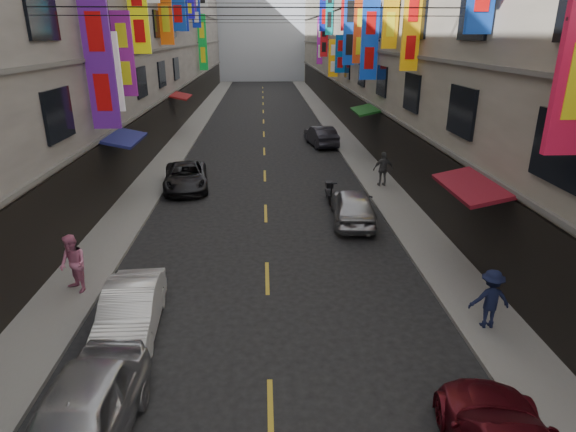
{
  "coord_description": "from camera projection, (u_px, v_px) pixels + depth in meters",
  "views": [
    {
      "loc": [
        -0.04,
        4.22,
        7.31
      ],
      "look_at": [
        0.43,
        13.37,
        3.86
      ],
      "focal_mm": 30.0,
      "sensor_mm": 36.0,
      "label": 1
    }
  ],
  "objects": [
    {
      "name": "pedestrian_rfar",
      "position": [
        383.0,
        169.0,
        24.22
      ],
      "size": [
        1.07,
        0.67,
        1.75
      ],
      "primitive_type": "imported",
      "rotation": [
        0.0,
        0.0,
        3.23
      ],
      "color": "#4F4F51",
      "rests_on": "sidewalk_right"
    },
    {
      "name": "car_right_mid",
      "position": [
        353.0,
        205.0,
        19.87
      ],
      "size": [
        2.07,
        4.35,
        1.43
      ],
      "primitive_type": "imported",
      "rotation": [
        0.0,
        0.0,
        3.05
      ],
      "color": "#A6A6AA",
      "rests_on": "ground"
    },
    {
      "name": "pedestrian_lfar",
      "position": [
        73.0,
        264.0,
        14.12
      ],
      "size": [
        1.05,
        1.02,
        1.79
      ],
      "primitive_type": "imported",
      "rotation": [
        0.0,
        0.0,
        -0.73
      ],
      "color": "pink",
      "rests_on": "sidewalk_left"
    },
    {
      "name": "car_left_mid",
      "position": [
        131.0,
        311.0,
        12.43
      ],
      "size": [
        1.58,
        3.92,
        1.27
      ],
      "primitive_type": "imported",
      "rotation": [
        0.0,
        0.0,
        0.06
      ],
      "color": "white",
      "rests_on": "ground"
    },
    {
      "name": "sidewalk_right",
      "position": [
        339.0,
        133.0,
        38.16
      ],
      "size": [
        2.0,
        90.0,
        0.12
      ],
      "primitive_type": "cube",
      "color": "slate",
      "rests_on": "ground"
    },
    {
      "name": "car_left_near",
      "position": [
        78.0,
        423.0,
        8.7
      ],
      "size": [
        1.97,
        4.43,
        1.48
      ],
      "primitive_type": "imported",
      "rotation": [
        0.0,
        0.0,
        -0.05
      ],
      "color": "#BCBCC1",
      "rests_on": "ground"
    },
    {
      "name": "scooter_far_right",
      "position": [
        330.0,
        192.0,
        22.44
      ],
      "size": [
        0.5,
        1.8,
        1.14
      ],
      "rotation": [
        0.0,
        0.0,
        3.13
      ],
      "color": "black",
      "rests_on": "ground"
    },
    {
      "name": "car_right_far",
      "position": [
        321.0,
        136.0,
        33.76
      ],
      "size": [
        2.16,
        4.4,
        1.39
      ],
      "primitive_type": "imported",
      "rotation": [
        0.0,
        0.0,
        3.31
      ],
      "color": "#2B2A33",
      "rests_on": "ground"
    },
    {
      "name": "sidewalk_left",
      "position": [
        187.0,
        134.0,
        37.58
      ],
      "size": [
        2.0,
        90.0,
        0.12
      ],
      "primitive_type": "cube",
      "color": "slate",
      "rests_on": "ground"
    },
    {
      "name": "pedestrian_rnear",
      "position": [
        490.0,
        299.0,
        12.42
      ],
      "size": [
        1.06,
        0.57,
        1.62
      ],
      "primitive_type": "imported",
      "rotation": [
        0.0,
        0.0,
        3.11
      ],
      "color": "#131834",
      "rests_on": "sidewalk_right"
    },
    {
      "name": "building_row_right",
      "position": [
        426.0,
        3.0,
        35.13
      ],
      "size": [
        10.14,
        90.0,
        19.0
      ],
      "color": "#A69C8B",
      "rests_on": "ground"
    },
    {
      "name": "haze_block",
      "position": [
        261.0,
        12.0,
        80.74
      ],
      "size": [
        18.0,
        8.0,
        22.0
      ],
      "primitive_type": "cube",
      "color": "silver",
      "rests_on": "ground"
    },
    {
      "name": "building_row_left",
      "position": [
        92.0,
        2.0,
        33.97
      ],
      "size": [
        10.14,
        90.0,
        19.0
      ],
      "color": "gray",
      "rests_on": "ground"
    },
    {
      "name": "shop_signage",
      "position": [
        258.0,
        3.0,
        27.86
      ],
      "size": [
        14.0,
        55.0,
        11.42
      ],
      "color": "#0F58B4",
      "rests_on": "ground"
    },
    {
      "name": "lane_markings",
      "position": [
        264.0,
        142.0,
        35.09
      ],
      "size": [
        0.12,
        80.2,
        0.01
      ],
      "color": "gold",
      "rests_on": "ground"
    },
    {
      "name": "overhead_cables",
      "position": [
        262.0,
        3.0,
        23.57
      ],
      "size": [
        14.0,
        38.04,
        1.24
      ],
      "color": "black",
      "rests_on": "ground"
    },
    {
      "name": "car_left_far",
      "position": [
        186.0,
        177.0,
        24.23
      ],
      "size": [
        2.68,
        4.79,
        1.26
      ],
      "primitive_type": "imported",
      "rotation": [
        0.0,
        0.0,
        0.13
      ],
      "color": "black",
      "rests_on": "ground"
    },
    {
      "name": "street_awnings",
      "position": [
        237.0,
        137.0,
        21.82
      ],
      "size": [
        13.99,
        35.2,
        0.41
      ],
      "color": "#155024",
      "rests_on": "ground"
    }
  ]
}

